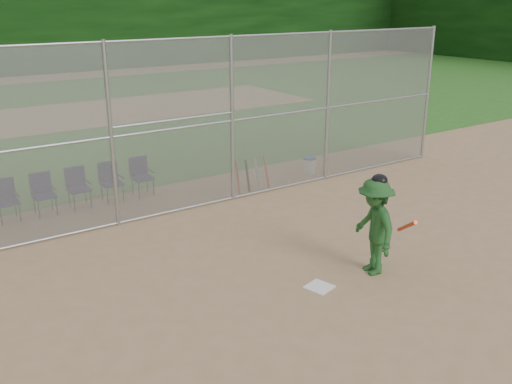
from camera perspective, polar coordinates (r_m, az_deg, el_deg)
ground at (r=10.05m, az=8.13°, el=-9.81°), size 100.00×100.00×0.00m
grass_strip at (r=25.63m, az=-19.98°, el=7.02°), size 100.00×100.00×0.00m
dirt_patch_far at (r=25.63m, az=-19.99°, el=7.02°), size 24.00×24.00×0.00m
backstop_fence at (r=13.22m, az=-6.13°, el=6.90°), size 16.09×0.09×4.00m
home_plate at (r=10.14m, az=6.33°, el=-9.41°), size 0.52×0.52×0.02m
batter_at_plate at (r=10.45m, az=11.75°, el=-3.35°), size 1.10×1.41×1.88m
water_cooler at (r=16.40m, az=5.36°, el=2.71°), size 0.38×0.38×0.48m
spare_bats at (r=14.82m, az=-0.37°, el=1.74°), size 0.96×0.30×0.85m
chair_1 at (r=13.88m, az=-23.65°, el=-0.86°), size 0.54×0.52×0.96m
chair_2 at (r=14.02m, az=-20.43°, el=-0.25°), size 0.54×0.52×0.96m
chair_3 at (r=14.21m, az=-17.29°, el=0.35°), size 0.54×0.52×0.96m
chair_4 at (r=14.44m, az=-14.24°, el=0.93°), size 0.54×0.52×0.96m
chair_5 at (r=14.72m, az=-11.29°, el=1.48°), size 0.54×0.52×0.96m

